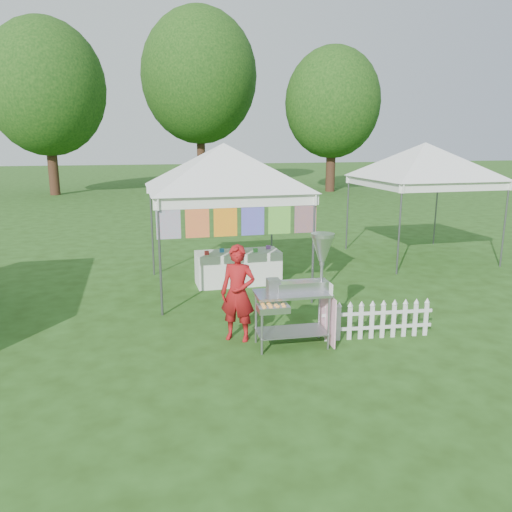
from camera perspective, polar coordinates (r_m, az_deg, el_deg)
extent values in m
plane|color=#244212|center=(7.45, 1.64, -11.12)|extent=(120.00, 120.00, 0.00)
cylinder|color=#59595E|center=(8.85, -10.92, -0.23)|extent=(0.04, 0.04, 2.10)
cylinder|color=#59595E|center=(9.43, 6.56, 0.75)|extent=(0.04, 0.04, 2.10)
cylinder|color=#59595E|center=(11.63, -11.79, 2.90)|extent=(0.04, 0.04, 2.10)
cylinder|color=#59595E|center=(12.08, 1.81, 3.55)|extent=(0.04, 0.04, 2.10)
cube|color=white|center=(8.87, -1.95, 6.27)|extent=(3.00, 0.03, 0.22)
cube|color=white|center=(11.65, -4.95, 7.86)|extent=(3.00, 0.03, 0.22)
pyramid|color=white|center=(10.20, -3.74, 12.77)|extent=(4.24, 4.24, 0.90)
cylinder|color=#59595E|center=(8.86, -1.95, 6.78)|extent=(3.00, 0.03, 0.03)
cube|color=#37CDCF|center=(8.73, -10.00, 4.18)|extent=(0.42, 0.01, 0.70)
cube|color=red|center=(8.78, -6.74, 4.34)|extent=(0.42, 0.01, 0.70)
cube|color=#F64A1B|center=(8.86, -3.52, 4.48)|extent=(0.42, 0.01, 0.70)
cube|color=purple|center=(8.96, -0.37, 4.61)|extent=(0.42, 0.01, 0.70)
cube|color=#199A4A|center=(9.09, 2.70, 4.72)|extent=(0.42, 0.01, 0.70)
cube|color=orange|center=(9.25, 5.68, 4.81)|extent=(0.42, 0.01, 0.70)
cylinder|color=#59595E|center=(11.90, 16.06, 2.89)|extent=(0.04, 0.04, 2.10)
cylinder|color=#59595E|center=(13.54, 26.54, 3.21)|extent=(0.04, 0.04, 2.10)
cylinder|color=#59595E|center=(14.39, 10.42, 4.88)|extent=(0.04, 0.04, 2.10)
cylinder|color=#59595E|center=(15.78, 19.88, 5.03)|extent=(0.04, 0.04, 2.10)
cube|color=white|center=(12.55, 22.00, 7.34)|extent=(3.00, 0.03, 0.22)
cube|color=white|center=(14.93, 15.59, 8.58)|extent=(3.00, 0.03, 0.22)
pyramid|color=white|center=(13.68, 18.83, 12.20)|extent=(4.24, 4.24, 0.90)
cylinder|color=#59595E|center=(12.55, 22.04, 7.71)|extent=(3.00, 0.03, 0.03)
cylinder|color=#381E14|center=(30.83, -22.25, 10.16)|extent=(0.56, 0.56, 3.96)
ellipsoid|color=#38641B|center=(30.93, -22.89, 17.31)|extent=(6.40, 6.40, 7.36)
cylinder|color=#381E14|center=(34.88, -6.30, 11.99)|extent=(0.56, 0.56, 4.84)
ellipsoid|color=#38641B|center=(35.11, -6.51, 19.73)|extent=(7.60, 7.60, 8.74)
cylinder|color=#381E14|center=(30.93, 8.54, 10.57)|extent=(0.56, 0.56, 3.52)
ellipsoid|color=#38641B|center=(30.97, 8.76, 16.93)|extent=(5.60, 5.60, 6.44)
cylinder|color=gray|center=(7.26, 0.69, -8.18)|extent=(0.04, 0.04, 0.83)
cylinder|color=gray|center=(7.52, 8.33, -7.56)|extent=(0.04, 0.04, 0.83)
cylinder|color=gray|center=(7.68, -0.01, -6.97)|extent=(0.04, 0.04, 0.83)
cylinder|color=gray|center=(7.93, 7.24, -6.44)|extent=(0.04, 0.04, 0.83)
cube|color=gray|center=(7.65, 4.09, -8.59)|extent=(1.08, 0.59, 0.01)
cube|color=#B7B7BC|center=(7.45, 4.17, -4.27)|extent=(1.14, 0.62, 0.04)
cube|color=#B7B7BC|center=(7.51, 5.32, -3.45)|extent=(0.80, 0.28, 0.14)
cube|color=gray|center=(7.39, 2.00, -3.41)|extent=(0.20, 0.21, 0.20)
cylinder|color=gray|center=(7.51, 7.54, -0.90)|extent=(0.05, 0.05, 0.83)
cone|color=#B7B7BC|center=(7.46, 7.60, 0.82)|extent=(0.35, 0.35, 0.37)
cylinder|color=#B7B7BC|center=(7.42, 7.64, 2.36)|extent=(0.37, 0.37, 0.06)
cube|color=#B7B7BC|center=(7.07, 1.98, -6.01)|extent=(0.46, 0.30, 0.09)
cube|color=#FAA8C3|center=(7.74, 8.19, -6.95)|extent=(0.06, 0.70, 0.75)
cube|color=white|center=(7.33, 8.57, -3.78)|extent=(0.02, 0.13, 0.17)
imported|color=maroon|center=(7.70, -2.09, -4.28)|extent=(0.66, 0.59, 1.51)
cube|color=silver|center=(7.86, 8.14, -7.69)|extent=(0.07, 0.03, 0.56)
cube|color=silver|center=(7.92, 9.40, -7.60)|extent=(0.07, 0.03, 0.56)
cube|color=silver|center=(7.97, 10.65, -7.51)|extent=(0.07, 0.03, 0.56)
cube|color=silver|center=(8.03, 11.88, -7.41)|extent=(0.07, 0.03, 0.56)
cube|color=silver|center=(8.09, 13.09, -7.32)|extent=(0.07, 0.03, 0.56)
cube|color=silver|center=(8.15, 14.28, -7.22)|extent=(0.07, 0.03, 0.56)
cube|color=silver|center=(8.22, 15.45, -7.12)|extent=(0.07, 0.03, 0.56)
cube|color=silver|center=(8.29, 16.60, -7.02)|extent=(0.07, 0.03, 0.56)
cube|color=silver|center=(8.37, 17.73, -6.91)|extent=(0.07, 0.03, 0.56)
cube|color=silver|center=(8.44, 18.84, -6.81)|extent=(0.07, 0.03, 0.56)
cube|color=silver|center=(8.15, 13.65, -7.93)|extent=(1.79, 0.22, 0.05)
cube|color=silver|center=(8.07, 13.74, -6.33)|extent=(1.79, 0.22, 0.05)
cube|color=white|center=(10.81, -2.06, -1.34)|extent=(1.80, 0.70, 0.72)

